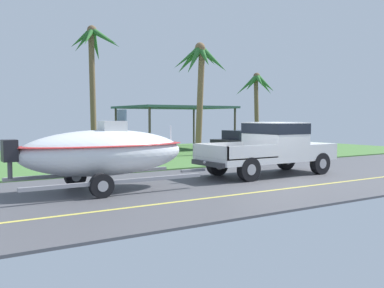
# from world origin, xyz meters

# --- Properties ---
(ground) EXTENTS (36.00, 22.00, 0.11)m
(ground) POSITION_xyz_m (0.00, 8.38, -0.01)
(ground) COLOR #4C4C51
(pickup_truck_towing) EXTENTS (5.45, 2.06, 1.93)m
(pickup_truck_towing) POSITION_xyz_m (0.84, 0.82, 1.06)
(pickup_truck_towing) COLOR silver
(pickup_truck_towing) RESTS_ON ground
(boat_on_trailer) EXTENTS (6.23, 2.40, 2.33)m
(boat_on_trailer) POSITION_xyz_m (-5.78, 0.82, 1.10)
(boat_on_trailer) COLOR gray
(boat_on_trailer) RESTS_ON ground
(parked_sedan_near) EXTENTS (4.51, 1.82, 1.38)m
(parked_sedan_near) POSITION_xyz_m (5.98, 8.26, 0.67)
(parked_sedan_near) COLOR black
(parked_sedan_near) RESTS_ON ground
(carport_awning) EXTENTS (6.67, 5.38, 2.83)m
(carport_awning) POSITION_xyz_m (4.12, 13.64, 2.70)
(carport_awning) COLOR #4C4238
(carport_awning) RESTS_ON ground
(palm_tree_near_left) EXTENTS (2.67, 3.09, 6.11)m
(palm_tree_near_left) POSITION_xyz_m (2.71, 8.63, 4.71)
(palm_tree_near_left) COLOR brown
(palm_tree_near_left) RESTS_ON ground
(palm_tree_mid) EXTENTS (2.48, 3.17, 6.99)m
(palm_tree_mid) POSITION_xyz_m (-2.10, 11.57, 5.31)
(palm_tree_mid) COLOR brown
(palm_tree_mid) RESTS_ON ground
(palm_tree_far_left) EXTENTS (2.68, 2.86, 5.46)m
(palm_tree_far_left) POSITION_xyz_m (11.50, 13.98, 4.16)
(palm_tree_far_left) COLOR brown
(palm_tree_far_left) RESTS_ON ground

